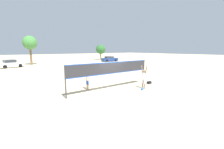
{
  "coord_description": "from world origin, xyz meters",
  "views": [
    {
      "loc": [
        -7.53,
        -9.88,
        3.39
      ],
      "look_at": [
        0.0,
        0.0,
        1.29
      ],
      "focal_mm": 24.0,
      "sensor_mm": 36.0,
      "label": 1
    }
  ],
  "objects": [
    {
      "name": "parked_car_far",
      "position": [
        17.59,
        24.16,
        0.65
      ],
      "size": [
        4.76,
        2.3,
        1.43
      ],
      "rotation": [
        0.0,
        0.0,
        -0.12
      ],
      "color": "navy",
      "rests_on": "ground_plane"
    },
    {
      "name": "player_spiker",
      "position": [
        2.37,
        -1.43,
        1.06
      ],
      "size": [
        0.28,
        0.69,
        2.02
      ],
      "rotation": [
        0.0,
        0.0,
        1.57
      ],
      "color": "#8C664C",
      "rests_on": "ground_plane"
    },
    {
      "name": "parked_car_mid",
      "position": [
        -5.68,
        23.79,
        0.66
      ],
      "size": [
        4.31,
        2.69,
        1.45
      ],
      "rotation": [
        0.0,
        0.0,
        0.22
      ],
      "color": "silver",
      "rests_on": "ground_plane"
    },
    {
      "name": "volleyball",
      "position": [
        1.83,
        -1.76,
        0.11
      ],
      "size": [
        0.23,
        0.23,
        0.23
      ],
      "color": "blue",
      "rests_on": "ground_plane"
    },
    {
      "name": "tree_left_cluster",
      "position": [
        18.92,
        30.83,
        3.36
      ],
      "size": [
        3.0,
        3.0,
        4.88
      ],
      "color": "brown",
      "rests_on": "ground_plane"
    },
    {
      "name": "player_blocker",
      "position": [
        -1.71,
        1.17,
        1.04
      ],
      "size": [
        0.28,
        0.68,
        1.98
      ],
      "rotation": [
        0.0,
        0.0,
        -1.57
      ],
      "color": "beige",
      "rests_on": "ground_plane"
    },
    {
      "name": "ground_plane",
      "position": [
        0.0,
        0.0,
        0.0
      ],
      "size": [
        200.0,
        200.0,
        0.0
      ],
      "primitive_type": "plane",
      "color": "beige"
    },
    {
      "name": "gear_bag",
      "position": [
        4.18,
        -0.59,
        0.12
      ],
      "size": [
        0.42,
        0.28,
        0.24
      ],
      "color": "black",
      "rests_on": "ground_plane"
    },
    {
      "name": "volleyball_net",
      "position": [
        0.0,
        0.0,
        1.72
      ],
      "size": [
        8.11,
        0.09,
        2.34
      ],
      "color": "#38383D",
      "rests_on": "ground_plane"
    },
    {
      "name": "tree_right_cluster",
      "position": [
        -1.68,
        27.11,
        4.72
      ],
      "size": [
        2.95,
        2.95,
        6.27
      ],
      "color": "brown",
      "rests_on": "ground_plane"
    }
  ]
}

